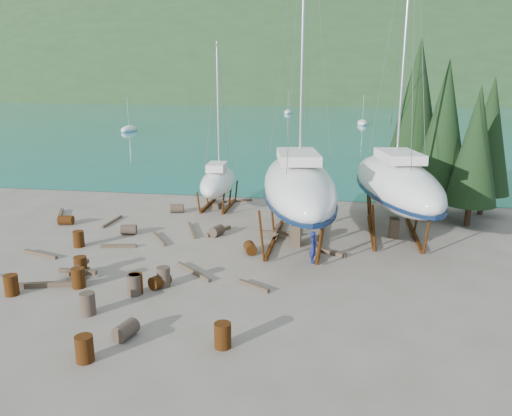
% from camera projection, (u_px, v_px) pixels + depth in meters
% --- Properties ---
extents(ground, '(600.00, 600.00, 0.00)m').
position_uv_depth(ground, '(204.00, 271.00, 23.55)').
color(ground, '#665E50').
rests_on(ground, ground).
extents(bay_water, '(700.00, 700.00, 0.00)m').
position_uv_depth(bay_water, '(334.00, 93.00, 324.03)').
color(bay_water, '#1B718A').
rests_on(bay_water, ground).
extents(far_hill, '(800.00, 360.00, 110.00)m').
position_uv_depth(far_hill, '(335.00, 93.00, 328.80)').
color(far_hill, '#20381C').
rests_on(far_hill, ground).
extents(far_house_left, '(6.60, 5.60, 5.60)m').
position_uv_depth(far_house_left, '(188.00, 93.00, 213.93)').
color(far_house_left, beige).
rests_on(far_house_left, ground).
extents(far_house_center, '(6.60, 5.60, 5.60)m').
position_uv_depth(far_house_center, '(280.00, 93.00, 207.35)').
color(far_house_center, beige).
rests_on(far_house_center, ground).
extents(far_house_right, '(6.60, 5.60, 5.60)m').
position_uv_depth(far_house_right, '(404.00, 94.00, 199.12)').
color(far_house_right, beige).
rests_on(far_house_right, ground).
extents(cypress_near_right, '(3.60, 3.60, 10.00)m').
position_uv_depth(cypress_near_right, '(444.00, 128.00, 31.48)').
color(cypress_near_right, black).
rests_on(cypress_near_right, ground).
extents(cypress_mid_right, '(3.06, 3.06, 8.50)m').
position_uv_depth(cypress_mid_right, '(475.00, 146.00, 29.55)').
color(cypress_mid_right, black).
rests_on(cypress_mid_right, ground).
extents(cypress_back_left, '(4.14, 4.14, 11.50)m').
position_uv_depth(cypress_back_left, '(416.00, 112.00, 33.42)').
color(cypress_back_left, black).
rests_on(cypress_back_left, ground).
extents(cypress_far_right, '(3.24, 3.24, 9.00)m').
position_uv_depth(cypress_far_right, '(489.00, 136.00, 32.09)').
color(cypress_far_right, black).
rests_on(cypress_far_right, ground).
extents(moored_boat_left, '(2.00, 5.00, 6.05)m').
position_uv_depth(moored_boat_left, '(129.00, 129.00, 85.62)').
color(moored_boat_left, silver).
rests_on(moored_boat_left, ground).
extents(moored_boat_mid, '(2.00, 5.00, 6.05)m').
position_uv_depth(moored_boat_mid, '(362.00, 123.00, 98.12)').
color(moored_boat_mid, silver).
rests_on(moored_boat_mid, ground).
extents(moored_boat_far, '(2.00, 5.00, 6.05)m').
position_uv_depth(moored_boat_far, '(288.00, 112.00, 129.70)').
color(moored_boat_far, silver).
rests_on(moored_boat_far, ground).
extents(large_sailboat_near, '(5.93, 13.02, 19.78)m').
position_uv_depth(large_sailboat_near, '(298.00, 186.00, 26.96)').
color(large_sailboat_near, silver).
rests_on(large_sailboat_near, ground).
extents(large_sailboat_far, '(5.81, 12.33, 18.77)m').
position_uv_depth(large_sailboat_far, '(396.00, 183.00, 28.29)').
color(large_sailboat_far, silver).
rests_on(large_sailboat_far, ground).
extents(small_sailboat_shore, '(2.71, 7.13, 11.18)m').
position_uv_depth(small_sailboat_shore, '(218.00, 182.00, 34.76)').
color(small_sailboat_shore, silver).
rests_on(small_sailboat_shore, ground).
extents(worker, '(0.43, 0.62, 1.60)m').
position_uv_depth(worker, '(313.00, 247.00, 24.40)').
color(worker, navy).
rests_on(worker, ground).
extents(drum_0, '(0.58, 0.58, 0.88)m').
position_uv_depth(drum_0, '(11.00, 285.00, 20.80)').
color(drum_0, '#5B2D0F').
rests_on(drum_0, ground).
extents(drum_1, '(0.78, 1.00, 0.58)m').
position_uv_depth(drum_1, '(126.00, 330.00, 17.38)').
color(drum_1, '#2D2823').
rests_on(drum_1, ground).
extents(drum_2, '(0.95, 0.69, 0.58)m').
position_uv_depth(drum_2, '(66.00, 220.00, 30.93)').
color(drum_2, '#5B2D0F').
rests_on(drum_2, ground).
extents(drum_3, '(0.58, 0.58, 0.88)m').
position_uv_depth(drum_3, '(85.00, 349.00, 15.89)').
color(drum_3, '#5B2D0F').
rests_on(drum_3, ground).
extents(drum_5, '(0.58, 0.58, 0.88)m').
position_uv_depth(drum_5, '(134.00, 285.00, 20.81)').
color(drum_5, '#2D2823').
rests_on(drum_5, ground).
extents(drum_6, '(0.86, 1.03, 0.58)m').
position_uv_depth(drum_6, '(250.00, 248.00, 25.83)').
color(drum_6, '#5B2D0F').
rests_on(drum_6, ground).
extents(drum_7, '(0.58, 0.58, 0.88)m').
position_uv_depth(drum_7, '(223.00, 335.00, 16.73)').
color(drum_7, '#5B2D0F').
rests_on(drum_7, ground).
extents(drum_8, '(0.58, 0.58, 0.88)m').
position_uv_depth(drum_8, '(79.00, 239.00, 26.81)').
color(drum_8, '#5B2D0F').
rests_on(drum_8, ground).
extents(drum_9, '(0.99, 0.76, 0.58)m').
position_uv_depth(drum_9, '(177.00, 208.00, 33.72)').
color(drum_9, '#2D2823').
rests_on(drum_9, ground).
extents(drum_10, '(0.58, 0.58, 0.88)m').
position_uv_depth(drum_10, '(81.00, 266.00, 22.95)').
color(drum_10, '#5B2D0F').
rests_on(drum_10, ground).
extents(drum_11, '(0.82, 1.02, 0.58)m').
position_uv_depth(drum_11, '(217.00, 231.00, 28.76)').
color(drum_11, '#2D2823').
rests_on(drum_11, ground).
extents(drum_12, '(0.92, 1.05, 0.58)m').
position_uv_depth(drum_12, '(160.00, 281.00, 21.60)').
color(drum_12, '#5B2D0F').
rests_on(drum_12, ground).
extents(drum_13, '(0.58, 0.58, 0.88)m').
position_uv_depth(drum_13, '(78.00, 278.00, 21.56)').
color(drum_13, '#5B2D0F').
rests_on(drum_13, ground).
extents(drum_14, '(0.58, 0.58, 0.88)m').
position_uv_depth(drum_14, '(136.00, 284.00, 20.93)').
color(drum_14, '#5B2D0F').
rests_on(drum_14, ground).
extents(drum_15, '(0.99, 0.76, 0.58)m').
position_uv_depth(drum_15, '(129.00, 230.00, 28.98)').
color(drum_15, '#2D2823').
rests_on(drum_15, ground).
extents(drum_16, '(0.58, 0.58, 0.88)m').
position_uv_depth(drum_16, '(88.00, 304.00, 19.07)').
color(drum_16, '#2D2823').
rests_on(drum_16, ground).
extents(drum_17, '(0.58, 0.58, 0.88)m').
position_uv_depth(drum_17, '(164.00, 277.00, 21.65)').
color(drum_17, '#2D2823').
rests_on(drum_17, ground).
extents(timber_1, '(1.91, 1.12, 0.19)m').
position_uv_depth(timber_1, '(328.00, 252.00, 25.83)').
color(timber_1, brown).
rests_on(timber_1, ground).
extents(timber_2, '(1.18, 2.16, 0.19)m').
position_uv_depth(timber_2, '(61.00, 213.00, 33.21)').
color(timber_2, brown).
rests_on(timber_2, ground).
extents(timber_4, '(1.87, 0.56, 0.17)m').
position_uv_depth(timber_4, '(119.00, 246.00, 26.77)').
color(timber_4, brown).
rests_on(timber_4, ground).
extents(timber_5, '(2.18, 1.98, 0.16)m').
position_uv_depth(timber_5, '(193.00, 272.00, 23.21)').
color(timber_5, brown).
rests_on(timber_5, ground).
extents(timber_7, '(1.52, 1.04, 0.17)m').
position_uv_depth(timber_7, '(254.00, 286.00, 21.58)').
color(timber_7, brown).
rests_on(timber_7, ground).
extents(timber_8, '(1.07, 2.03, 0.19)m').
position_uv_depth(timber_8, '(219.00, 231.00, 29.35)').
color(timber_8, brown).
rests_on(timber_8, ground).
extents(timber_9, '(2.14, 1.16, 0.15)m').
position_uv_depth(timber_9, '(237.00, 201.00, 36.70)').
color(timber_9, brown).
rests_on(timber_9, ground).
extents(timber_10, '(1.33, 2.84, 0.16)m').
position_uv_depth(timber_10, '(192.00, 230.00, 29.59)').
color(timber_10, brown).
rests_on(timber_10, ground).
extents(timber_11, '(1.56, 2.11, 0.15)m').
position_uv_depth(timber_11, '(159.00, 239.00, 28.02)').
color(timber_11, brown).
rests_on(timber_11, ground).
extents(timber_12, '(2.24, 0.84, 0.17)m').
position_uv_depth(timber_12, '(40.00, 254.00, 25.54)').
color(timber_12, brown).
rests_on(timber_12, ground).
extents(timber_15, '(0.19, 2.62, 0.15)m').
position_uv_depth(timber_15, '(112.00, 222.00, 31.39)').
color(timber_15, brown).
rests_on(timber_15, ground).
extents(timber_16, '(2.60, 0.94, 0.23)m').
position_uv_depth(timber_16, '(51.00, 285.00, 21.67)').
color(timber_16, brown).
rests_on(timber_16, ground).
extents(timber_pile_fore, '(1.80, 1.80, 0.60)m').
position_uv_depth(timber_pile_fore, '(78.00, 272.00, 22.63)').
color(timber_pile_fore, brown).
rests_on(timber_pile_fore, ground).
extents(timber_pile_aft, '(1.80, 1.80, 0.60)m').
position_uv_depth(timber_pile_aft, '(277.00, 233.00, 28.32)').
color(timber_pile_aft, brown).
rests_on(timber_pile_aft, ground).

